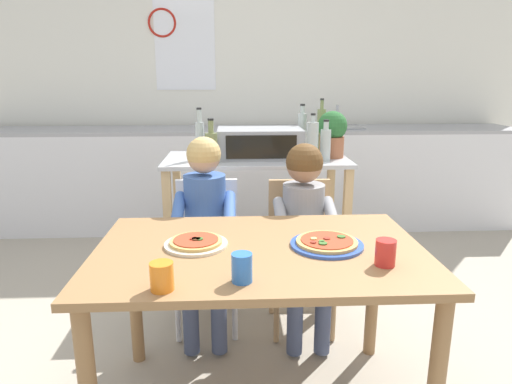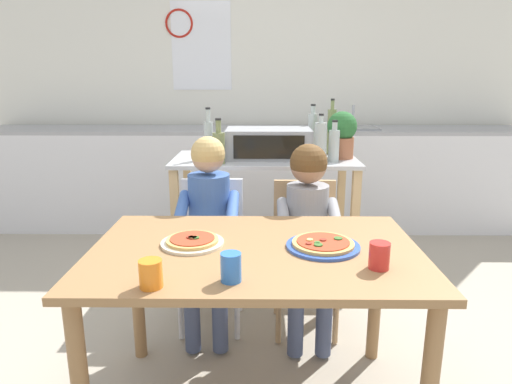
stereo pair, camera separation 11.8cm
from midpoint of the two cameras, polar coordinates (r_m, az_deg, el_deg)
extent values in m
plane|color=#A89E8C|center=(3.10, 1.27, -11.97)|extent=(11.21, 11.21, 0.00)
cube|color=white|center=(4.51, 1.11, 14.12)|extent=(5.57, 0.12, 2.70)
cube|color=white|center=(4.48, -6.15, 17.88)|extent=(0.56, 0.01, 0.80)
torus|color=red|center=(4.52, -8.94, 20.36)|extent=(0.26, 0.02, 0.26)
cube|color=silver|center=(4.21, 1.10, 1.65)|extent=(5.01, 0.60, 0.89)
cube|color=#9E9EA3|center=(4.13, 1.13, 7.87)|extent=(5.01, 0.60, 0.03)
cube|color=gray|center=(4.23, 13.22, 7.83)|extent=(0.40, 0.33, 0.02)
cylinder|color=#B7BABF|center=(4.34, 12.96, 9.35)|extent=(0.02, 0.02, 0.20)
cube|color=#B7BABF|center=(2.92, 2.29, 4.11)|extent=(1.18, 0.57, 0.02)
cube|color=tan|center=(3.07, 2.19, -6.05)|extent=(1.08, 0.53, 0.02)
cube|color=tan|center=(2.83, -8.87, -5.48)|extent=(0.05, 0.05, 0.84)
cube|color=tan|center=(2.87, 13.44, -5.47)|extent=(0.05, 0.05, 0.84)
cube|color=tan|center=(3.29, -7.50, -2.55)|extent=(0.05, 0.05, 0.84)
cube|color=tan|center=(3.32, 11.60, -2.57)|extent=(0.05, 0.05, 0.84)
cube|color=#999BA0|center=(2.91, 2.75, 6.18)|extent=(0.54, 0.32, 0.19)
cube|color=black|center=(2.74, 2.88, 5.68)|extent=(0.43, 0.01, 0.14)
cylinder|color=black|center=(2.76, 6.79, 4.48)|extent=(0.02, 0.01, 0.02)
cylinder|color=olive|center=(3.10, 10.62, 7.49)|extent=(0.06, 0.06, 0.30)
cylinder|color=olive|center=(3.08, 10.78, 10.78)|extent=(0.02, 0.02, 0.06)
cylinder|color=black|center=(3.08, 10.81, 11.44)|extent=(0.03, 0.03, 0.01)
cylinder|color=#ADB7B2|center=(2.81, 11.04, 5.72)|extent=(0.07, 0.07, 0.19)
cylinder|color=#ADB7B2|center=(2.80, 11.16, 8.19)|extent=(0.03, 0.03, 0.05)
cylinder|color=black|center=(2.80, 11.19, 8.81)|extent=(0.04, 0.04, 0.01)
cylinder|color=#ADB7B2|center=(2.87, -4.84, 6.51)|extent=(0.06, 0.06, 0.23)
cylinder|color=#ADB7B2|center=(2.85, -4.91, 9.61)|extent=(0.03, 0.03, 0.08)
cylinder|color=black|center=(2.85, -4.93, 10.51)|extent=(0.03, 0.03, 0.01)
cylinder|color=#ADB7B2|center=(3.14, 8.23, 7.37)|extent=(0.06, 0.06, 0.26)
cylinder|color=#ADB7B2|center=(3.12, 8.34, 10.26)|extent=(0.03, 0.03, 0.05)
cylinder|color=black|center=(3.12, 8.36, 10.85)|extent=(0.03, 0.03, 0.01)
cylinder|color=olive|center=(2.71, -3.49, 5.55)|extent=(0.07, 0.07, 0.19)
cylinder|color=olive|center=(2.69, -3.54, 8.28)|extent=(0.03, 0.03, 0.07)
cylinder|color=black|center=(2.69, -3.55, 9.18)|extent=(0.04, 0.04, 0.01)
cylinder|color=#ADB7B2|center=(2.76, 9.38, 6.15)|extent=(0.07, 0.07, 0.24)
cylinder|color=#ADB7B2|center=(2.74, 9.50, 9.09)|extent=(0.03, 0.03, 0.04)
cylinder|color=black|center=(2.74, 9.52, 9.65)|extent=(0.03, 0.03, 0.01)
cylinder|color=#9E5B3D|center=(2.96, 11.86, 5.51)|extent=(0.16, 0.16, 0.13)
sphere|color=#28602D|center=(2.94, 12.00, 8.16)|extent=(0.19, 0.19, 0.19)
cube|color=olive|center=(1.78, 1.82, -7.59)|extent=(1.29, 0.83, 0.03)
cylinder|color=olive|center=(2.32, -13.40, -12.32)|extent=(0.06, 0.06, 0.69)
cylinder|color=olive|center=(2.34, 16.37, -12.29)|extent=(0.06, 0.06, 0.69)
cube|color=silver|center=(2.49, -4.41, -7.71)|extent=(0.36, 0.36, 0.04)
cube|color=silver|center=(2.58, -4.19, -2.45)|extent=(0.34, 0.03, 0.38)
cylinder|color=silver|center=(2.44, -0.99, -13.87)|extent=(0.03, 0.03, 0.42)
cylinder|color=silver|center=(2.47, -8.18, -13.70)|extent=(0.03, 0.03, 0.42)
cylinder|color=silver|center=(2.71, -0.82, -10.85)|extent=(0.03, 0.03, 0.42)
cylinder|color=silver|center=(2.73, -7.24, -10.74)|extent=(0.03, 0.03, 0.42)
cube|color=tan|center=(2.47, 7.71, -7.98)|extent=(0.36, 0.36, 0.04)
cube|color=tan|center=(2.56, 7.42, -2.67)|extent=(0.34, 0.03, 0.38)
cylinder|color=tan|center=(2.45, 11.55, -14.01)|extent=(0.03, 0.03, 0.42)
cylinder|color=tan|center=(2.42, 4.33, -14.21)|extent=(0.03, 0.03, 0.42)
cylinder|color=tan|center=(2.72, 10.36, -11.01)|extent=(0.03, 0.03, 0.42)
cylinder|color=tan|center=(2.68, 3.92, -11.13)|extent=(0.03, 0.03, 0.42)
cube|color=#424C6B|center=(2.34, -2.99, -8.12)|extent=(0.10, 0.30, 0.10)
cylinder|color=#424C6B|center=(2.33, -3.11, -14.81)|extent=(0.08, 0.08, 0.44)
cube|color=#424C6B|center=(2.35, -6.43, -8.07)|extent=(0.10, 0.30, 0.10)
cylinder|color=#424C6B|center=(2.34, -6.65, -14.72)|extent=(0.08, 0.08, 0.44)
cylinder|color=#3D60A8|center=(2.29, -1.51, -2.21)|extent=(0.06, 0.26, 0.15)
cylinder|color=#3D60A8|center=(2.32, -7.95, -2.17)|extent=(0.06, 0.26, 0.15)
cylinder|color=#3D60A8|center=(2.41, -4.52, -2.42)|extent=(0.22, 0.22, 0.40)
sphere|color=tan|center=(2.34, -4.66, 4.50)|extent=(0.17, 0.17, 0.17)
sphere|color=tan|center=(2.34, -4.67, 4.87)|extent=(0.18, 0.18, 0.18)
cube|color=#424C6B|center=(2.34, 9.88, -8.35)|extent=(0.10, 0.30, 0.10)
cylinder|color=#424C6B|center=(2.33, 10.14, -15.05)|extent=(0.08, 0.08, 0.44)
cube|color=#424C6B|center=(2.32, 6.43, -8.41)|extent=(0.10, 0.30, 0.10)
cylinder|color=#424C6B|center=(2.31, 6.58, -15.17)|extent=(0.08, 0.08, 0.44)
cylinder|color=gray|center=(2.31, 11.42, -3.12)|extent=(0.06, 0.26, 0.15)
cylinder|color=gray|center=(2.28, 4.97, -3.15)|extent=(0.06, 0.26, 0.15)
cylinder|color=gray|center=(2.40, 7.88, -3.21)|extent=(0.22, 0.22, 0.35)
sphere|color=#A37556|center=(2.33, 8.12, 3.31)|extent=(0.18, 0.18, 0.18)
sphere|color=brown|center=(2.33, 8.13, 3.71)|extent=(0.19, 0.19, 0.19)
cylinder|color=beige|center=(1.82, -6.21, -6.45)|extent=(0.25, 0.25, 0.01)
cylinder|color=tan|center=(1.82, -6.22, -6.10)|extent=(0.21, 0.21, 0.01)
cylinder|color=#B23D23|center=(1.81, -6.22, -5.86)|extent=(0.18, 0.18, 0.00)
cylinder|color=#386628|center=(1.81, -5.78, -5.81)|extent=(0.03, 0.03, 0.01)
cylinder|color=maroon|center=(1.81, -6.52, -5.73)|extent=(0.03, 0.03, 0.01)
cylinder|color=#563319|center=(1.81, -6.19, -5.78)|extent=(0.04, 0.04, 0.01)
cylinder|color=#3356B7|center=(1.81, 10.35, -6.80)|extent=(0.29, 0.29, 0.01)
cylinder|color=tan|center=(1.80, 10.37, -6.44)|extent=(0.24, 0.24, 0.01)
cylinder|color=#B23D23|center=(1.80, 10.38, -6.20)|extent=(0.21, 0.21, 0.00)
cylinder|color=#386628|center=(1.75, 9.82, -6.64)|extent=(0.03, 0.03, 0.01)
cylinder|color=#DBC666|center=(1.80, 8.72, -6.03)|extent=(0.02, 0.02, 0.01)
cylinder|color=#386628|center=(1.77, 9.68, -6.38)|extent=(0.02, 0.02, 0.01)
cylinder|color=maroon|center=(1.76, 8.61, -6.49)|extent=(0.02, 0.02, 0.01)
cylinder|color=maroon|center=(1.80, 10.36, -6.00)|extent=(0.03, 0.03, 0.01)
cylinder|color=#386628|center=(1.83, 12.21, -5.79)|extent=(0.03, 0.03, 0.01)
cylinder|color=red|center=(1.65, 17.36, -7.72)|extent=(0.07, 0.07, 0.10)
cylinder|color=blue|center=(1.49, -0.90, -9.54)|extent=(0.07, 0.07, 0.10)
cylinder|color=orange|center=(1.48, -10.94, -10.16)|extent=(0.08, 0.08, 0.09)
camera|label=1|loc=(0.06, -88.32, 0.43)|focal=31.58mm
camera|label=2|loc=(0.06, 91.68, -0.43)|focal=31.58mm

